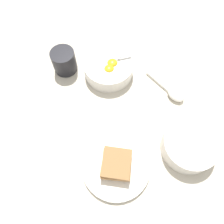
{
  "coord_description": "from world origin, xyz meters",
  "views": [
    {
      "loc": [
        0.09,
        -0.19,
        0.63
      ],
      "look_at": [
        -0.02,
        0.08,
        0.02
      ],
      "focal_mm": 35.0,
      "sensor_mm": 36.0,
      "label": 1
    }
  ],
  "objects": [
    {
      "name": "congee_bowl",
      "position": [
        0.22,
        0.06,
        0.03
      ],
      "size": [
        0.15,
        0.15,
        0.05
      ],
      "color": "white",
      "rests_on": "ground_plane"
    },
    {
      "name": "drinking_cup",
      "position": [
        -0.24,
        0.19,
        0.04
      ],
      "size": [
        0.08,
        0.08,
        0.08
      ],
      "color": "black",
      "rests_on": "ground_plane"
    },
    {
      "name": "egg_bowl",
      "position": [
        -0.09,
        0.23,
        0.03
      ],
      "size": [
        0.17,
        0.17,
        0.08
      ],
      "color": "white",
      "rests_on": "ground_plane"
    },
    {
      "name": "soup_spoon",
      "position": [
        0.13,
        0.23,
        0.01
      ],
      "size": [
        0.15,
        0.1,
        0.03
      ],
      "color": "white",
      "rests_on": "ground_plane"
    },
    {
      "name": "ground_plane",
      "position": [
        0.0,
        0.0,
        0.0
      ],
      "size": [
        3.0,
        3.0,
        0.0
      ],
      "primitive_type": "plane",
      "color": "beige"
    },
    {
      "name": "toast_sandwich",
      "position": [
        0.05,
        -0.07,
        0.03
      ],
      "size": [
        0.1,
        0.1,
        0.04
      ],
      "color": "#9E7042",
      "rests_on": "toast_plate"
    },
    {
      "name": "toast_plate",
      "position": [
        0.05,
        -0.07,
        0.01
      ],
      "size": [
        0.19,
        0.19,
        0.02
      ],
      "color": "white",
      "rests_on": "ground_plane"
    }
  ]
}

